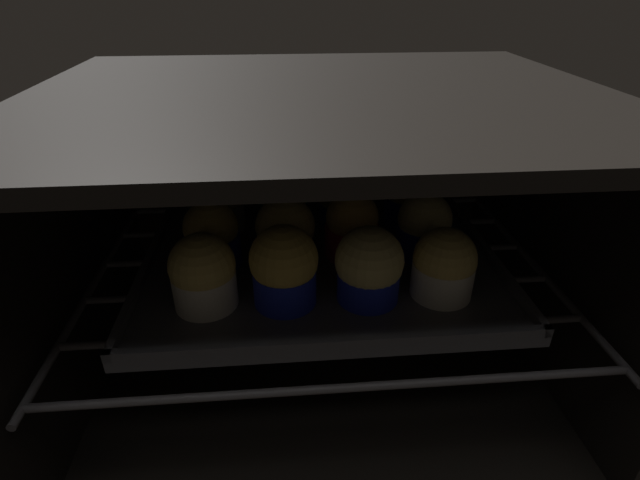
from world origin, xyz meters
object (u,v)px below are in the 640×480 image
Objects in this scene: baking_tray at (320,260)px; muffin_row2_col1 at (284,200)px; muffin_row0_col3 at (444,266)px; muffin_row1_col3 at (424,227)px; muffin_row0_col2 at (369,267)px; muffin_row0_col1 at (284,268)px; muffin_row1_col1 at (285,232)px; muffin_row1_col2 at (352,226)px; muffin_row2_col3 at (409,197)px; muffin_row1_col0 at (212,236)px; muffin_row2_col0 at (219,202)px; muffin_row0_col0 at (203,274)px; muffin_row2_col2 at (343,198)px.

muffin_row2_col1 is at bearing 116.09° from baking_tray.
muffin_row0_col3 is 8.55cm from muffin_row1_col3.
muffin_row0_col2 is 11.95cm from muffin_row1_col3.
muffin_row0_col1 reaches higher than muffin_row0_col2.
muffin_row1_col1 reaches higher than muffin_row0_col3.
muffin_row1_col2 is 1.04× the size of muffin_row1_col3.
muffin_row2_col3 is at bearing 88.57° from muffin_row0_col3.
muffin_row2_col1 is 1.04× the size of muffin_row2_col3.
muffin_row0_col3 is at bearing -18.34° from muffin_row1_col0.
muffin_row2_col0 is (-17.18, 17.41, 0.03)cm from muffin_row0_col2.
muffin_row2_col1 reaches higher than muffin_row0_col0.
muffin_row1_col1 is at bearing -132.72° from muffin_row2_col2.
muffin_row2_col2 is at bearing 90.01° from muffin_row1_col2.
muffin_row1_col2 is at bearing 3.24° from muffin_row1_col1.
muffin_row2_col0 is at bearing 145.51° from muffin_row0_col3.
muffin_row1_col1 is at bearing -153.77° from muffin_row2_col3.
baking_tray is at bearing 1.68° from muffin_row1_col0.
muffin_row0_col0 is at bearing 178.89° from muffin_row0_col2.
muffin_row2_col2 reaches higher than muffin_row0_col3.
muffin_row0_col1 reaches higher than baking_tray.
muffin_row0_col2 reaches higher than muffin_row1_col0.
muffin_row0_col1 reaches higher than muffin_row2_col0.
muffin_row1_col1 is (-4.13, -0.06, 4.17)cm from baking_tray.
muffin_row2_col2 is at bearing 47.28° from muffin_row1_col1.
muffin_row1_col1 is at bearing -44.99° from muffin_row2_col0.
muffin_row1_col0 is at bearing 134.94° from muffin_row0_col1.
muffin_row2_col0 is at bearing 90.41° from muffin_row1_col0.
muffin_row0_col2 is 19.30cm from muffin_row2_col1.
muffin_row0_col1 is 17.22cm from muffin_row2_col1.
baking_tray is 15.70cm from muffin_row0_col3.
baking_tray is at bearing -63.91° from muffin_row2_col1.
muffin_row1_col3 is 12.40cm from muffin_row2_col2.
muffin_row1_col2 is 1.03× the size of muffin_row2_col3.
muffin_row0_col0 is 17.08cm from muffin_row2_col0.
muffin_row2_col0 is 8.64cm from muffin_row2_col1.
baking_tray is at bearing 33.70° from muffin_row0_col0.
muffin_row1_col0 is (-12.75, -0.37, 4.21)cm from baking_tray.
baking_tray is 15.85cm from muffin_row0_col0.
muffin_row0_col3 is 0.97× the size of muffin_row1_col1.
muffin_row0_col2 is at bearing -87.09° from muffin_row1_col2.
baking_tray is 4.84× the size of muffin_row2_col2.
muffin_row1_col3 is (25.33, 8.30, -0.08)cm from muffin_row0_col0.
muffin_row1_col1 is at bearing 44.46° from muffin_row0_col0.
muffin_row2_col1 is (8.64, -0.10, 0.09)cm from muffin_row2_col0.
baking_tray is 5.41× the size of muffin_row0_col3.
muffin_row2_col3 is (25.65, -0.31, -0.07)cm from muffin_row2_col0.
muffin_row1_col0 is at bearing 90.34° from muffin_row0_col0.
muffin_row0_col3 is 30.60cm from muffin_row2_col0.
muffin_row0_col3 is 23.91cm from muffin_row2_col1.
muffin_row0_col0 is 12.00cm from muffin_row1_col1.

